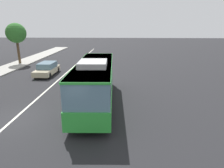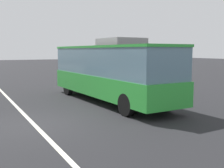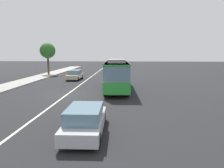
# 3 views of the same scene
# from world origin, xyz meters

# --- Properties ---
(ground_plane) EXTENTS (160.00, 160.00, 0.00)m
(ground_plane) POSITION_xyz_m (0.00, 0.00, 0.00)
(ground_plane) COLOR black
(lane_centre_line) EXTENTS (76.00, 0.16, 0.01)m
(lane_centre_line) POSITION_xyz_m (0.00, 0.00, 0.01)
(lane_centre_line) COLOR silver
(lane_centre_line) RESTS_ON ground_plane
(transit_bus) EXTENTS (10.09, 2.87, 3.46)m
(transit_bus) POSITION_xyz_m (2.82, -4.84, 1.81)
(transit_bus) COLOR green
(transit_bus) RESTS_ON ground_plane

